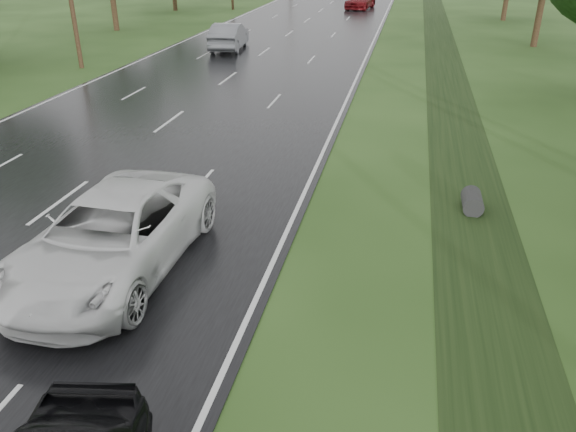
# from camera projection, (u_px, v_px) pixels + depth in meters

# --- Properties ---
(road) EXTENTS (14.00, 180.00, 0.04)m
(road) POSITION_uv_depth(u_px,v_px,m) (301.00, 25.00, 48.45)
(road) COLOR black
(road) RESTS_ON ground
(edge_stripe_east) EXTENTS (0.12, 180.00, 0.01)m
(edge_stripe_east) POSITION_uv_depth(u_px,v_px,m) (380.00, 27.00, 47.19)
(edge_stripe_east) COLOR silver
(edge_stripe_east) RESTS_ON road
(edge_stripe_west) EXTENTS (0.12, 180.00, 0.01)m
(edge_stripe_west) POSITION_uv_depth(u_px,v_px,m) (226.00, 22.00, 49.69)
(edge_stripe_west) COLOR silver
(edge_stripe_west) RESTS_ON road
(center_line) EXTENTS (0.12, 180.00, 0.01)m
(center_line) POSITION_uv_depth(u_px,v_px,m) (301.00, 25.00, 48.44)
(center_line) COLOR silver
(center_line) RESTS_ON road
(drainage_ditch) EXTENTS (2.20, 120.00, 0.56)m
(drainage_ditch) POSITION_uv_depth(u_px,v_px,m) (455.00, 120.00, 23.28)
(drainage_ditch) COLOR black
(drainage_ditch) RESTS_ON ground
(white_pickup) EXTENTS (2.99, 6.34, 1.75)m
(white_pickup) POSITION_uv_depth(u_px,v_px,m) (112.00, 235.00, 12.40)
(white_pickup) COLOR silver
(white_pickup) RESTS_ON road
(silver_sedan) EXTENTS (2.36, 5.39, 1.72)m
(silver_sedan) POSITION_uv_depth(u_px,v_px,m) (229.00, 36.00, 37.42)
(silver_sedan) COLOR gray
(silver_sedan) RESTS_ON road
(far_car_red) EXTENTS (3.17, 5.95, 1.64)m
(far_car_red) POSITION_uv_depth(u_px,v_px,m) (361.00, 0.00, 59.09)
(far_car_red) COLOR maroon
(far_car_red) RESTS_ON road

